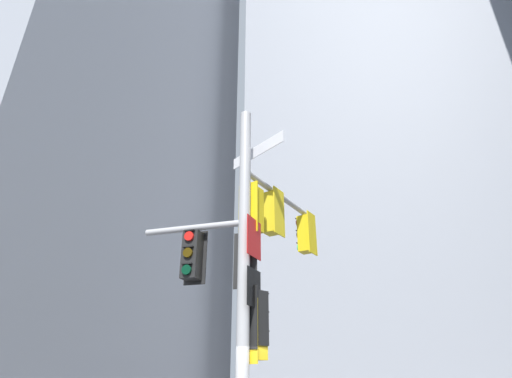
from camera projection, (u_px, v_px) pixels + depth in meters
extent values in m
cube|color=#9399A3|center=(68.00, 33.00, 25.45)|extent=(16.90, 16.90, 43.73)
cube|color=#9399A3|center=(370.00, 68.00, 34.28)|extent=(16.85, 16.85, 51.99)
cylinder|color=#B2B2B5|center=(244.00, 275.00, 7.76)|extent=(0.25, 0.25, 7.60)
cylinder|color=#B2B2B5|center=(281.00, 197.00, 9.99)|extent=(0.98, 3.21, 0.14)
cylinder|color=#B2B2B5|center=(194.00, 228.00, 8.51)|extent=(2.27, 0.16, 0.14)
cube|color=yellow|center=(279.00, 212.00, 9.26)|extent=(0.15, 0.47, 1.14)
cube|color=yellow|center=(272.00, 213.00, 9.36)|extent=(0.42, 0.42, 1.00)
cylinder|color=#360605|center=(264.00, 201.00, 9.60)|extent=(0.11, 0.21, 0.20)
cube|color=black|center=(264.00, 197.00, 9.65)|extent=(0.13, 0.23, 0.02)
cylinder|color=#3C2C06|center=(265.00, 215.00, 9.45)|extent=(0.11, 0.21, 0.20)
cube|color=black|center=(264.00, 210.00, 9.51)|extent=(0.13, 0.23, 0.02)
cylinder|color=#19C672|center=(265.00, 229.00, 9.30)|extent=(0.11, 0.21, 0.20)
cube|color=black|center=(265.00, 224.00, 9.36)|extent=(0.13, 0.23, 0.02)
cube|color=yellow|center=(312.00, 233.00, 10.65)|extent=(0.15, 0.47, 1.14)
cube|color=yellow|center=(306.00, 234.00, 10.74)|extent=(0.42, 0.42, 1.00)
cylinder|color=#360605|center=(298.00, 223.00, 10.99)|extent=(0.11, 0.21, 0.20)
cube|color=black|center=(298.00, 219.00, 11.04)|extent=(0.13, 0.23, 0.02)
cylinder|color=#3C2C06|center=(299.00, 235.00, 10.84)|extent=(0.11, 0.21, 0.20)
cube|color=black|center=(299.00, 231.00, 10.89)|extent=(0.13, 0.23, 0.02)
cylinder|color=#19C672|center=(300.00, 248.00, 10.69)|extent=(0.11, 0.21, 0.20)
cube|color=black|center=(299.00, 244.00, 10.74)|extent=(0.13, 0.23, 0.02)
cube|color=black|center=(196.00, 258.00, 8.42)|extent=(0.48, 0.04, 1.14)
cube|color=black|center=(192.00, 255.00, 8.26)|extent=(0.34, 0.34, 1.00)
cylinder|color=red|center=(189.00, 236.00, 8.23)|extent=(0.20, 0.06, 0.20)
cube|color=black|center=(189.00, 231.00, 8.28)|extent=(0.22, 0.07, 0.02)
cylinder|color=#3C2C06|center=(188.00, 253.00, 8.09)|extent=(0.20, 0.06, 0.20)
cube|color=black|center=(188.00, 247.00, 8.13)|extent=(0.22, 0.07, 0.02)
cylinder|color=#06311C|center=(187.00, 270.00, 7.94)|extent=(0.20, 0.06, 0.20)
cube|color=black|center=(187.00, 264.00, 7.98)|extent=(0.22, 0.07, 0.02)
cube|color=black|center=(245.00, 260.00, 8.02)|extent=(0.48, 0.09, 1.14)
cube|color=black|center=(247.00, 263.00, 8.19)|extent=(0.38, 0.38, 1.00)
cylinder|color=red|center=(249.00, 249.00, 8.51)|extent=(0.21, 0.08, 0.20)
cube|color=black|center=(249.00, 243.00, 8.57)|extent=(0.23, 0.10, 0.02)
cylinder|color=#3C2C06|center=(249.00, 265.00, 8.36)|extent=(0.21, 0.08, 0.20)
cube|color=black|center=(249.00, 259.00, 8.42)|extent=(0.23, 0.10, 0.02)
cylinder|color=#06311C|center=(249.00, 282.00, 8.22)|extent=(0.21, 0.08, 0.20)
cube|color=black|center=(249.00, 276.00, 8.27)|extent=(0.23, 0.10, 0.02)
cube|color=yellow|center=(248.00, 207.00, 8.49)|extent=(0.47, 0.16, 1.14)
cube|color=yellow|center=(253.00, 210.00, 8.63)|extent=(0.42, 0.42, 1.00)
cylinder|color=#360605|center=(258.00, 199.00, 8.93)|extent=(0.21, 0.11, 0.20)
cube|color=black|center=(258.00, 194.00, 8.99)|extent=(0.23, 0.13, 0.02)
cylinder|color=yellow|center=(258.00, 213.00, 8.78)|extent=(0.21, 0.11, 0.20)
cube|color=black|center=(258.00, 208.00, 8.84)|extent=(0.23, 0.13, 0.02)
cylinder|color=#06311C|center=(258.00, 228.00, 8.63)|extent=(0.21, 0.11, 0.20)
cube|color=black|center=(258.00, 223.00, 8.69)|extent=(0.23, 0.13, 0.02)
cube|color=black|center=(249.00, 317.00, 7.51)|extent=(0.42, 0.28, 1.14)
cube|color=black|center=(256.00, 318.00, 7.62)|extent=(0.47, 0.47, 1.00)
cylinder|color=red|center=(264.00, 300.00, 7.89)|extent=(0.20, 0.16, 0.20)
cube|color=black|center=(264.00, 294.00, 7.94)|extent=(0.22, 0.18, 0.02)
cylinder|color=#3C2C06|center=(264.00, 319.00, 7.74)|extent=(0.20, 0.16, 0.20)
cube|color=black|center=(264.00, 313.00, 7.79)|extent=(0.22, 0.18, 0.02)
cylinder|color=#06311C|center=(264.00, 338.00, 7.59)|extent=(0.20, 0.16, 0.20)
cube|color=black|center=(264.00, 331.00, 7.64)|extent=(0.22, 0.18, 0.02)
cube|color=gold|center=(248.00, 331.00, 7.41)|extent=(0.44, 0.24, 1.14)
cube|color=gold|center=(255.00, 332.00, 7.54)|extent=(0.45, 0.45, 1.00)
cylinder|color=red|center=(262.00, 313.00, 7.82)|extent=(0.21, 0.14, 0.20)
cube|color=black|center=(262.00, 307.00, 7.87)|extent=(0.23, 0.16, 0.02)
cylinder|color=#3C2C06|center=(262.00, 332.00, 7.67)|extent=(0.21, 0.14, 0.20)
cube|color=black|center=(262.00, 326.00, 7.72)|extent=(0.23, 0.16, 0.02)
cylinder|color=#06311C|center=(262.00, 352.00, 7.52)|extent=(0.21, 0.14, 0.20)
cube|color=black|center=(262.00, 345.00, 7.58)|extent=(0.23, 0.16, 0.02)
cube|color=white|center=(257.00, 151.00, 9.22)|extent=(1.48, 0.92, 0.28)
cube|color=#19479E|center=(257.00, 151.00, 9.22)|extent=(1.44, 0.89, 0.24)
cube|color=red|center=(254.00, 238.00, 7.99)|extent=(0.09, 0.64, 0.80)
cube|color=white|center=(254.00, 238.00, 7.99)|extent=(0.08, 0.60, 0.76)
cube|color=black|center=(254.00, 288.00, 7.57)|extent=(0.09, 0.60, 0.72)
cube|color=white|center=(254.00, 288.00, 7.57)|extent=(0.08, 0.56, 0.68)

